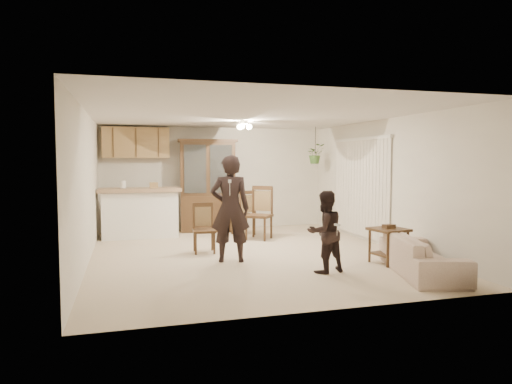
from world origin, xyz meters
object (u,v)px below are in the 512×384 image
object	(u,v)px
side_table	(388,245)
chair_bar	(204,239)
adult	(230,208)
sofa	(422,249)
china_hutch	(208,186)
chair_hutch_left	(259,224)
chair_hutch_right	(243,222)
child	(325,228)

from	to	relation	value
side_table	chair_bar	world-z (taller)	chair_bar
side_table	adult	bearing A→B (deg)	161.08
sofa	china_hutch	xyz separation A→B (m)	(-2.36, 4.95, 0.71)
adult	chair_bar	distance (m)	1.11
adult	chair_bar	size ratio (longest dim) A/B	1.97
china_hutch	chair_hutch_left	xyz separation A→B (m)	(0.85, -1.43, -0.76)
adult	side_table	size ratio (longest dim) A/B	2.78
sofa	side_table	world-z (taller)	sofa
chair_hutch_left	sofa	bearing A→B (deg)	-29.79
chair_hutch_left	chair_hutch_right	distance (m)	0.71
side_table	chair_bar	distance (m)	3.25
side_table	chair_hutch_right	size ratio (longest dim) A/B	0.64
china_hutch	chair_hutch_right	xyz separation A→B (m)	(0.68, -0.74, -0.79)
adult	child	distance (m)	1.66
adult	chair_hutch_right	xyz separation A→B (m)	(0.89, 2.64, -0.61)
china_hutch	chair_hutch_right	distance (m)	1.28
china_hutch	chair_bar	xyz separation A→B (m)	(-0.51, -2.52, -0.82)
sofa	side_table	bearing A→B (deg)	24.73
sofa	china_hutch	world-z (taller)	china_hutch
adult	china_hutch	distance (m)	3.39
side_table	chair_hutch_right	bearing A→B (deg)	114.34
adult	china_hutch	size ratio (longest dim) A/B	0.82
child	china_hutch	xyz separation A→B (m)	(-1.00, 4.49, 0.40)
sofa	side_table	distance (m)	0.74
sofa	child	xyz separation A→B (m)	(-1.37, 0.46, 0.31)
side_table	chair_bar	xyz separation A→B (m)	(-2.77, 1.70, -0.05)
child	china_hutch	distance (m)	4.61
chair_bar	chair_hutch_left	distance (m)	1.75
sofa	chair_bar	xyz separation A→B (m)	(-2.88, 2.43, -0.11)
adult	chair_hutch_right	world-z (taller)	adult
child	adult	bearing A→B (deg)	-55.44
chair_hutch_left	chair_hutch_right	xyz separation A→B (m)	(-0.17, 0.69, -0.03)
sofa	china_hutch	distance (m)	5.53
adult	chair_hutch_right	bearing A→B (deg)	-95.50
side_table	chair_hutch_left	bearing A→B (deg)	116.76
sofa	chair_hutch_right	world-z (taller)	chair_hutch_right
sofa	chair_hutch_left	xyz separation A→B (m)	(-1.51, 3.52, -0.05)
sofa	chair_hutch_right	bearing A→B (deg)	38.14
china_hutch	chair_bar	distance (m)	2.70
child	chair_bar	world-z (taller)	child
sofa	child	world-z (taller)	child
child	side_table	bearing A→B (deg)	179.06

